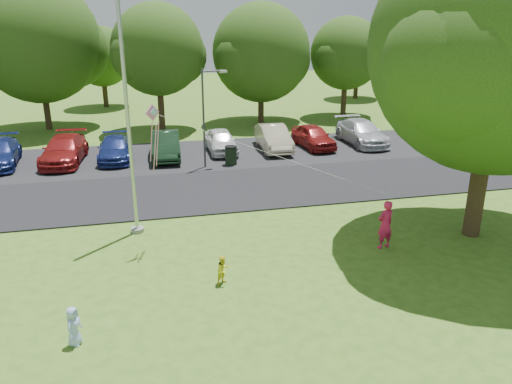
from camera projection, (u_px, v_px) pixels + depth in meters
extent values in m
plane|color=#3C651A|center=(256.00, 286.00, 15.24)|extent=(120.00, 120.00, 0.00)
cube|color=black|center=(213.00, 190.00, 23.49)|extent=(60.00, 6.00, 0.06)
cube|color=black|center=(197.00, 155.00, 29.46)|extent=(42.00, 7.00, 0.06)
cylinder|color=#B7BABF|center=(126.00, 101.00, 17.41)|extent=(0.14, 0.14, 10.00)
cylinder|color=gray|center=(137.00, 230.00, 19.06)|extent=(0.50, 0.50, 0.16)
cylinder|color=#3F3F44|center=(204.00, 120.00, 26.21)|extent=(0.10, 0.10, 5.24)
cylinder|color=#3F3F44|center=(213.00, 71.00, 25.69)|extent=(1.18, 0.46, 0.07)
cube|color=silver|center=(223.00, 72.00, 26.01)|extent=(0.43, 0.31, 0.12)
cylinder|color=black|center=(231.00, 156.00, 27.35)|extent=(0.64, 0.64, 1.03)
cylinder|color=black|center=(231.00, 147.00, 27.17)|extent=(0.68, 0.68, 0.06)
cylinder|color=#332316|center=(478.00, 186.00, 18.23)|extent=(0.62, 0.62, 3.83)
sphere|color=#203D10|center=(500.00, 46.00, 16.57)|extent=(8.69, 8.69, 8.69)
sphere|color=#203D10|center=(472.00, 63.00, 15.35)|extent=(5.21, 5.21, 5.21)
sphere|color=#203D10|center=(455.00, 63.00, 15.31)|extent=(4.52, 4.52, 4.52)
cylinder|color=#332316|center=(46.00, 107.00, 35.82)|extent=(0.44, 0.44, 3.19)
sphere|color=#203D10|center=(37.00, 41.00, 34.29)|extent=(8.50, 8.50, 8.50)
sphere|color=#203D10|center=(69.00, 49.00, 35.69)|extent=(5.53, 5.53, 5.53)
sphere|color=#203D10|center=(8.00, 48.00, 33.09)|extent=(5.10, 5.10, 5.10)
cylinder|color=#332316|center=(161.00, 107.00, 35.35)|extent=(0.44, 0.44, 3.43)
sphere|color=#203D10|center=(157.00, 49.00, 34.05)|extent=(6.27, 6.27, 6.27)
sphere|color=#203D10|center=(178.00, 56.00, 35.08)|extent=(4.07, 4.07, 4.07)
sphere|color=#203D10|center=(139.00, 55.00, 33.17)|extent=(3.76, 3.76, 3.76)
cylinder|color=#332316|center=(261.00, 105.00, 38.27)|extent=(0.44, 0.44, 2.66)
sphere|color=#203D10|center=(261.00, 53.00, 36.98)|extent=(7.27, 7.27, 7.27)
sphere|color=#203D10|center=(280.00, 59.00, 38.18)|extent=(4.72, 4.72, 4.72)
sphere|color=#203D10|center=(245.00, 59.00, 35.95)|extent=(4.36, 4.36, 4.36)
cylinder|color=#332316|center=(344.00, 98.00, 40.39)|extent=(0.44, 0.44, 3.02)
sphere|color=#203D10|center=(346.00, 53.00, 39.23)|extent=(5.67, 5.67, 5.67)
sphere|color=#203D10|center=(358.00, 58.00, 40.16)|extent=(3.68, 3.68, 3.68)
sphere|color=#203D10|center=(336.00, 58.00, 38.43)|extent=(3.40, 3.40, 3.40)
cylinder|color=#332316|center=(460.00, 96.00, 39.79)|extent=(0.44, 0.44, 3.42)
sphere|color=#203D10|center=(468.00, 34.00, 38.19)|extent=(8.77, 8.77, 8.77)
sphere|color=#203D10|center=(482.00, 42.00, 39.64)|extent=(5.70, 5.70, 5.70)
sphere|color=#203D10|center=(456.00, 41.00, 36.95)|extent=(5.26, 5.26, 5.26)
cylinder|color=#332316|center=(105.00, 92.00, 44.73)|extent=(0.44, 0.44, 2.60)
sphere|color=#203D10|center=(101.00, 56.00, 43.69)|extent=(5.20, 5.20, 5.20)
sphere|color=#203D10|center=(116.00, 60.00, 44.55)|extent=(3.38, 3.38, 3.38)
sphere|color=#203D10|center=(89.00, 60.00, 42.96)|extent=(3.12, 3.12, 3.12)
cylinder|color=#332316|center=(356.00, 85.00, 49.41)|extent=(0.44, 0.44, 2.60)
sphere|color=#203D10|center=(358.00, 53.00, 48.37)|extent=(5.20, 5.20, 5.20)
sphere|color=#203D10|center=(367.00, 56.00, 49.23)|extent=(3.38, 3.38, 3.38)
sphere|color=#203D10|center=(351.00, 56.00, 47.64)|extent=(3.12, 3.12, 3.12)
imported|color=maroon|center=(64.00, 150.00, 27.63)|extent=(2.45, 5.14, 1.45)
imported|color=navy|center=(115.00, 149.00, 28.20)|extent=(1.80, 4.35, 1.26)
imported|color=black|center=(166.00, 145.00, 28.58)|extent=(1.76, 4.54, 1.47)
imported|color=silver|center=(221.00, 141.00, 29.78)|extent=(1.64, 4.00, 1.36)
imported|color=#C6B793|center=(273.00, 138.00, 30.28)|extent=(1.73, 4.54, 1.48)
imported|color=maroon|center=(313.00, 136.00, 30.84)|extent=(2.02, 4.19, 1.38)
imported|color=silver|center=(362.00, 132.00, 31.73)|extent=(2.11, 5.05, 1.46)
imported|color=#D91D53|center=(385.00, 224.00, 17.49)|extent=(0.73, 0.57, 1.77)
imported|color=yellow|center=(223.00, 270.00, 15.24)|extent=(0.57, 0.55, 0.93)
imported|color=#A2BBF8|center=(74.00, 326.00, 12.39)|extent=(0.51, 0.60, 1.04)
cube|color=pink|center=(152.00, 113.00, 16.35)|extent=(0.47, 0.31, 0.54)
cube|color=#8CC6E5|center=(154.00, 112.00, 16.33)|extent=(0.23, 0.16, 0.26)
cylinder|color=white|center=(273.00, 154.00, 16.74)|extent=(7.70, 1.99, 2.80)
cylinder|color=pink|center=(151.00, 142.00, 16.66)|extent=(0.18, 0.23, 1.43)
cylinder|color=pink|center=(158.00, 144.00, 16.78)|extent=(0.20, 0.38, 1.63)
cylinder|color=pink|center=(155.00, 149.00, 16.68)|extent=(0.22, 0.55, 1.82)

